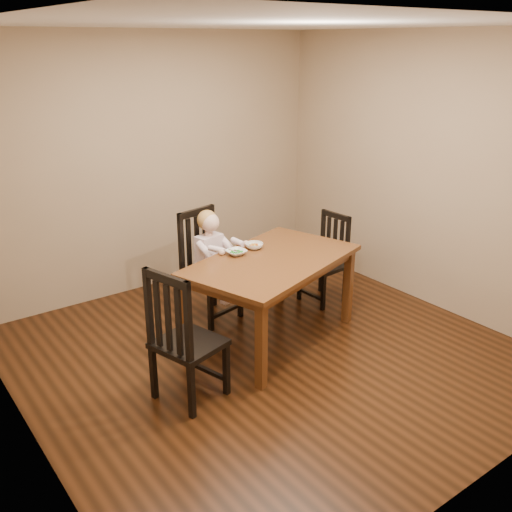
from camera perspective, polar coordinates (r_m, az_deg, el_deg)
room at (r=4.56m, az=1.39°, el=5.02°), size 4.01×4.01×2.71m
dining_table at (r=5.06m, az=1.62°, el=-1.22°), size 1.78×1.36×0.79m
chair_child at (r=5.56m, az=-4.88°, el=-1.14°), size 0.54×0.53×1.08m
chair_left at (r=4.29m, az=-7.29°, el=-8.26°), size 0.55×0.57×1.08m
chair_right at (r=5.98m, az=7.05°, el=-0.38°), size 0.41×0.42×0.93m
toddler at (r=5.47m, az=-4.54°, el=0.15°), size 0.41×0.48×0.58m
bowl_peas at (r=5.11m, az=-1.99°, el=0.36°), size 0.18×0.18×0.04m
bowl_veg at (r=5.25m, az=-0.17°, el=1.02°), size 0.20×0.20×0.05m
fork at (r=5.06m, az=-2.09°, el=0.43°), size 0.11×0.05×0.04m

